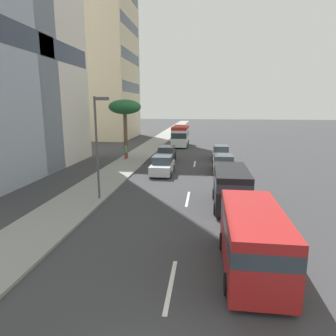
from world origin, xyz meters
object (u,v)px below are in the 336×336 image
object	(u,v)px
car_lead	(166,154)
street_lamp	(98,137)
minibus_fourth	(180,135)
van_second	(231,185)
car_third	(163,165)
van_seventh	(253,237)
car_sixth	(223,164)
palm_tree	(125,108)
car_fifth	(220,153)
pedestrian_near_lamp	(126,152)

from	to	relation	value
car_lead	street_lamp	xyz separation A→B (m)	(-14.21, 2.49, 3.42)
minibus_fourth	street_lamp	xyz separation A→B (m)	(-26.78, 2.98, 2.53)
van_second	car_third	world-z (taller)	van_second
car_third	van_seventh	xyz separation A→B (m)	(-15.53, -5.68, 0.59)
car_sixth	palm_tree	distance (m)	13.17
car_fifth	van_seventh	size ratio (longest dim) A/B	0.77
pedestrian_near_lamp	street_lamp	size ratio (longest dim) A/B	0.24
car_third	car_sixth	bearing A→B (deg)	103.97
street_lamp	minibus_fourth	bearing A→B (deg)	-6.34
minibus_fourth	van_seventh	world-z (taller)	minibus_fourth
van_seventh	palm_tree	xyz separation A→B (m)	(22.45, 10.97, 4.48)
car_third	palm_tree	xyz separation A→B (m)	(6.91, 5.29, 5.07)
van_second	van_seventh	distance (m)	7.25
car_fifth	palm_tree	size ratio (longest dim) A/B	0.61
car_sixth	street_lamp	size ratio (longest dim) A/B	0.65
minibus_fourth	car_fifth	xyz separation A→B (m)	(-10.73, -5.55, -0.90)
car_sixth	van_seventh	distance (m)	16.92
car_third	car_fifth	size ratio (longest dim) A/B	1.02
car_fifth	street_lamp	distance (m)	18.50
car_third	minibus_fourth	distance (m)	18.68
minibus_fourth	palm_tree	size ratio (longest dim) A/B	0.95
minibus_fourth	palm_tree	distance (m)	13.56
car_lead	van_seventh	bearing A→B (deg)	15.81
car_third	car_fifth	bearing A→B (deg)	144.81
minibus_fourth	pedestrian_near_lamp	bearing A→B (deg)	-22.27
van_second	car_third	distance (m)	9.94
car_sixth	van_seventh	bearing A→B (deg)	-179.51
minibus_fourth	car_third	bearing A→B (deg)	-0.13
car_lead	car_fifth	world-z (taller)	car_lead
van_second	car_third	size ratio (longest dim) A/B	1.17
pedestrian_near_lamp	palm_tree	world-z (taller)	palm_tree
minibus_fourth	van_second	bearing A→B (deg)	11.35
palm_tree	street_lamp	distance (m)	15.30
van_seventh	palm_tree	size ratio (longest dim) A/B	0.80
van_seventh	minibus_fourth	bearing A→B (deg)	9.36
car_lead	car_fifth	distance (m)	6.31
car_lead	van_seventh	size ratio (longest dim) A/B	0.83
car_sixth	van_seventh	world-z (taller)	van_seventh
pedestrian_near_lamp	street_lamp	xyz separation A→B (m)	(-14.21, -2.17, 3.22)
car_fifth	pedestrian_near_lamp	size ratio (longest dim) A/B	2.58
pedestrian_near_lamp	palm_tree	distance (m)	4.92
car_fifth	van_seventh	distance (m)	23.48
van_second	pedestrian_near_lamp	xyz separation A→B (m)	(14.38, 10.56, -0.36)
car_lead	van_seventh	distance (m)	22.48
car_lead	van_second	world-z (taller)	van_second
car_lead	palm_tree	bearing A→B (deg)	-99.64
car_sixth	palm_tree	world-z (taller)	palm_tree
car_lead	pedestrian_near_lamp	bearing A→B (deg)	-90.07
car_third	pedestrian_near_lamp	distance (m)	7.95
van_second	street_lamp	distance (m)	8.86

